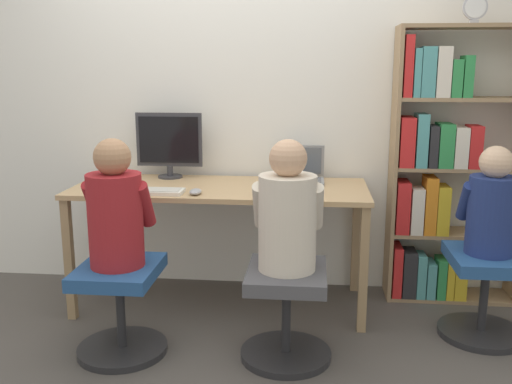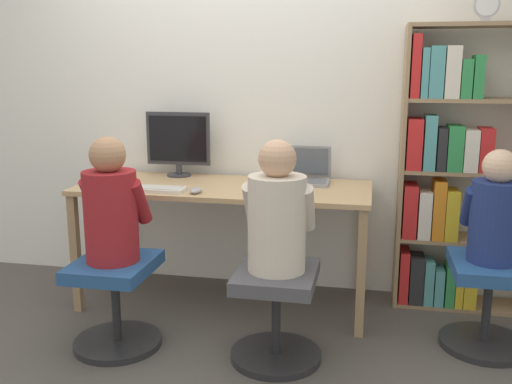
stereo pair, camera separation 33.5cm
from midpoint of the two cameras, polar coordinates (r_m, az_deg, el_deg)
ground_plane at (r=3.48m, az=-1.78°, el=-13.21°), size 14.00×14.00×0.00m
wall_back at (r=3.90m, az=0.75°, el=9.40°), size 10.00×0.05×2.60m
desk at (r=3.57m, az=-0.55°, el=-0.60°), size 1.82×0.71×0.78m
desktop_monitor at (r=3.85m, az=-5.34°, el=4.90°), size 0.44×0.16×0.43m
laptop at (r=3.67m, az=7.56°, el=1.66°), size 0.31×0.27×0.23m
keyboard at (r=3.43m, az=-7.80°, el=0.29°), size 0.42×0.15×0.03m
computer_mouse_by_keyboard at (r=3.34m, az=-3.21°, el=0.13°), size 0.07×0.11×0.03m
office_chair_left at (r=3.19m, az=-10.94°, el=-10.28°), size 0.48×0.48×0.49m
office_chair_right at (r=3.01m, az=5.28°, el=-11.50°), size 0.48×0.48×0.49m
person_at_monitor at (r=3.04m, az=-11.29°, el=-1.51°), size 0.34×0.31×0.66m
person_at_laptop at (r=2.85m, az=5.49°, el=-2.27°), size 0.36×0.32×0.67m
bookshelf at (r=3.75m, az=21.20°, el=1.18°), size 0.83×0.27×1.75m
desk_clock at (r=3.68m, az=24.64°, el=16.59°), size 0.14×0.03×0.16m
office_chair_side at (r=3.43m, az=24.85°, el=-9.60°), size 0.48×0.48×0.49m
person_near_shelf at (r=3.29m, az=25.57°, el=-1.93°), size 0.32×0.28×0.60m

